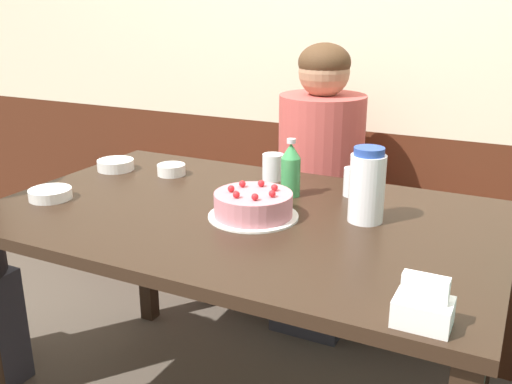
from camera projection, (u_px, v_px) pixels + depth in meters
name	position (u px, v px, depth m)	size (l,w,h in m)	color
back_wall	(356.00, 29.00, 2.44)	(4.80, 0.04, 2.50)	#4C2314
bench_seat	(329.00, 263.00, 2.57)	(2.64, 0.38, 0.48)	#472314
dining_table	(243.00, 238.00, 1.73)	(1.50, 0.93, 0.76)	black
birthday_cake	(253.00, 205.00, 1.65)	(0.26, 0.26, 0.09)	white
water_pitcher	(367.00, 186.00, 1.60)	(0.10, 0.10, 0.22)	white
soju_bottle	(291.00, 169.00, 1.82)	(0.06, 0.06, 0.19)	#388E4C
napkin_holder	(423.00, 307.00, 1.09)	(0.11, 0.08, 0.11)	white
bowl_soup_white	(50.00, 194.00, 1.81)	(0.13, 0.13, 0.03)	white
bowl_rice_small	(116.00, 165.00, 2.12)	(0.13, 0.13, 0.04)	white
bowl_side_dish	(171.00, 170.00, 2.06)	(0.10, 0.10, 0.04)	white
glass_water_tall	(273.00, 167.00, 2.00)	(0.08, 0.08, 0.09)	silver
glass_tumbler_short	(353.00, 182.00, 1.83)	(0.06, 0.06, 0.09)	silver
person_pale_blue_shirt	(320.00, 195.00, 2.38)	(0.35, 0.35, 1.21)	#33333D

